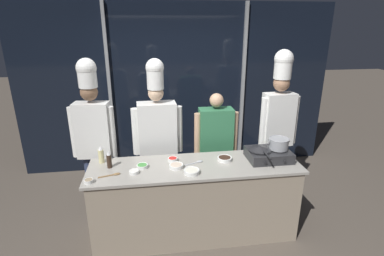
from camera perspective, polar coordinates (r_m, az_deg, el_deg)
ground_plane at (r=3.82m, az=0.56°, el=-19.20°), size 24.00×24.00×0.00m
window_wall_back at (r=4.95m, az=-2.68°, el=7.35°), size 5.09×0.09×2.70m
demo_counter at (r=3.55m, az=0.59°, el=-13.55°), size 2.34×0.66×0.89m
portable_stove at (r=3.56m, az=14.36°, el=-4.90°), size 0.48×0.39×0.13m
frying_pan at (r=3.48m, az=12.82°, el=-3.76°), size 0.27×0.46×0.05m
stock_pot at (r=3.55m, az=16.19°, el=-2.83°), size 0.25×0.22×0.13m
squeeze_bottle_oil at (r=3.50m, az=-16.94°, el=-4.91°), size 0.06×0.06×0.20m
squeeze_bottle_soy at (r=3.36m, az=-15.51°, el=-5.87°), size 0.05×0.05×0.19m
prep_bowl_scallions at (r=3.32m, az=-9.45°, el=-7.13°), size 0.13×0.13×0.04m
prep_bowl_soy_glaze at (r=3.45m, az=6.23°, el=-5.79°), size 0.17×0.17×0.04m
prep_bowl_chicken at (r=3.27m, az=-3.02°, el=-7.22°), size 0.15×0.15×0.04m
prep_bowl_garlic at (r=3.15m, az=-0.08°, el=-8.24°), size 0.17×0.17×0.05m
prep_bowl_rice at (r=3.21m, az=-10.99°, el=-8.17°), size 0.10×0.10×0.04m
prep_bowl_mushrooms at (r=3.15m, az=-19.08°, el=-9.51°), size 0.09×0.09×0.04m
prep_bowl_bell_pepper at (r=3.42m, az=-3.70°, el=-5.97°), size 0.11×0.11×0.04m
serving_spoon_slotted at (r=3.23m, az=-14.72°, el=-8.57°), size 0.23×0.09×0.02m
serving_spoon_solid at (r=3.39m, az=0.98°, el=-6.51°), size 0.23×0.12×0.02m
chef_head at (r=3.75m, az=-18.34°, el=0.15°), size 0.53×0.25×2.02m
chef_sous at (r=3.81m, az=-6.63°, el=-0.04°), size 0.63×0.27×1.99m
person_guest at (r=3.95m, az=4.49°, el=-2.18°), size 0.57×0.23×1.55m
chef_line at (r=4.01m, az=16.13°, el=2.36°), size 0.52×0.24×2.08m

